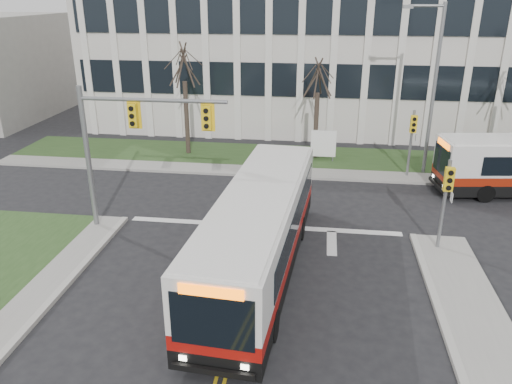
# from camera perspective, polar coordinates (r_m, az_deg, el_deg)

# --- Properties ---
(ground) EXTENTS (120.00, 120.00, 0.00)m
(ground) POSITION_cam_1_polar(r_m,az_deg,el_deg) (15.26, -3.05, -17.35)
(ground) COLOR black
(ground) RESTS_ON ground
(sidewalk_cross) EXTENTS (44.00, 1.60, 0.14)m
(sidewalk_cross) POSITION_cam_1_polar(r_m,az_deg,el_deg) (28.57, 12.57, 1.77)
(sidewalk_cross) COLOR #9E9B93
(sidewalk_cross) RESTS_ON ground
(building_lawn) EXTENTS (44.00, 5.00, 0.12)m
(building_lawn) POSITION_cam_1_polar(r_m,az_deg,el_deg) (31.22, 12.21, 3.51)
(building_lawn) COLOR #29451D
(building_lawn) RESTS_ON ground
(office_building) EXTENTS (40.00, 16.00, 12.00)m
(office_building) POSITION_cam_1_polar(r_m,az_deg,el_deg) (41.83, 11.79, 16.47)
(office_building) COLOR beige
(office_building) RESTS_ON ground
(mast_arm_signal) EXTENTS (6.11, 0.38, 6.20)m
(mast_arm_signal) POSITION_cam_1_polar(r_m,az_deg,el_deg) (21.08, -14.89, 6.35)
(mast_arm_signal) COLOR slate
(mast_arm_signal) RESTS_ON ground
(signal_pole_near) EXTENTS (0.34, 0.39, 3.80)m
(signal_pole_near) POSITION_cam_1_polar(r_m,az_deg,el_deg) (20.41, 20.91, -0.11)
(signal_pole_near) COLOR slate
(signal_pole_near) RESTS_ON ground
(signal_pole_far) EXTENTS (0.34, 0.39, 3.80)m
(signal_pole_far) POSITION_cam_1_polar(r_m,az_deg,el_deg) (28.34, 17.40, 6.29)
(signal_pole_far) COLOR slate
(signal_pole_far) RESTS_ON ground
(streetlight) EXTENTS (2.15, 0.25, 9.20)m
(streetlight) POSITION_cam_1_polar(r_m,az_deg,el_deg) (28.71, 19.43, 11.77)
(streetlight) COLOR slate
(streetlight) RESTS_ON ground
(directory_sign) EXTENTS (1.50, 0.12, 2.00)m
(directory_sign) POSITION_cam_1_polar(r_m,az_deg,el_deg) (30.30, 7.71, 5.46)
(directory_sign) COLOR slate
(directory_sign) RESTS_ON ground
(tree_left) EXTENTS (1.80, 1.80, 7.70)m
(tree_left) POSITION_cam_1_polar(r_m,az_deg,el_deg) (31.02, -8.24, 14.03)
(tree_left) COLOR #42352B
(tree_left) RESTS_ON ground
(tree_mid) EXTENTS (1.80, 1.80, 6.82)m
(tree_mid) POSITION_cam_1_polar(r_m,az_deg,el_deg) (30.17, 7.11, 12.66)
(tree_mid) COLOR #42352B
(tree_mid) RESTS_ON ground
(bus_main) EXTENTS (3.40, 11.91, 3.14)m
(bus_main) POSITION_cam_1_polar(r_m,az_deg,el_deg) (17.98, 0.36, -4.80)
(bus_main) COLOR silver
(bus_main) RESTS_ON ground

